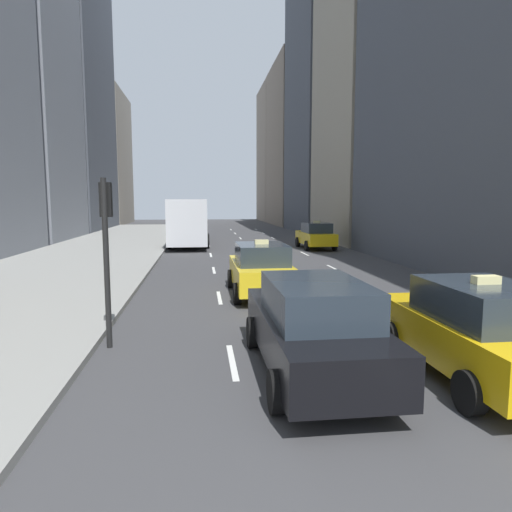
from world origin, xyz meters
TOP-DOWN VIEW (x-y plane):
  - sidewalk_left at (-7.00, 27.00)m, footprint 8.00×66.00m
  - lane_markings at (2.60, 23.00)m, footprint 5.72×56.00m
  - building_row_left at (-14.00, 36.27)m, footprint 6.00×72.41m
  - building_row_right at (12.00, 38.82)m, footprint 6.00×78.52m
  - taxi_lead at (6.80, 28.79)m, footprint 2.02×4.40m
  - taxi_second at (4.00, 6.67)m, footprint 2.02×4.40m
  - taxi_third at (1.20, 14.30)m, footprint 2.02×4.40m
  - sedan_black_near at (1.20, 7.21)m, footprint 2.02×4.97m
  - city_bus at (-1.61, 33.06)m, footprint 2.80×11.61m
  - traffic_light_pole at (-2.75, 9.29)m, footprint 0.24×0.42m

SIDE VIEW (x-z plane):
  - lane_markings at x=2.60m, z-range 0.00..0.01m
  - sidewalk_left at x=-7.00m, z-range 0.00..0.15m
  - taxi_lead at x=6.80m, z-range -0.05..1.82m
  - taxi_second at x=4.00m, z-range -0.05..1.82m
  - taxi_third at x=1.20m, z-range -0.05..1.82m
  - sedan_black_near at x=1.20m, z-range 0.02..1.76m
  - city_bus at x=-1.61m, z-range 0.16..3.41m
  - traffic_light_pole at x=-2.75m, z-range 0.61..4.21m
  - building_row_left at x=-14.00m, z-range -4.55..30.64m
  - building_row_right at x=12.00m, z-range -2.99..29.78m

